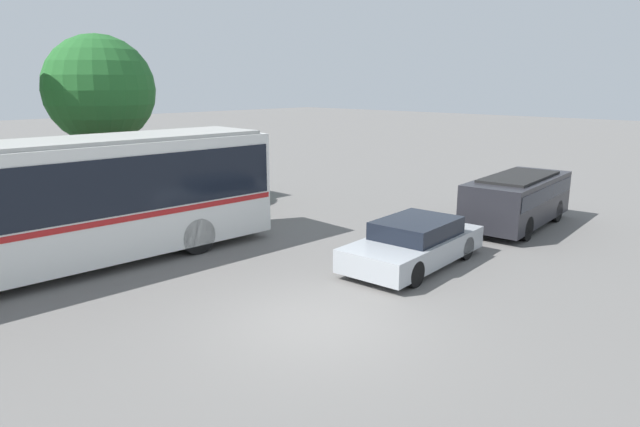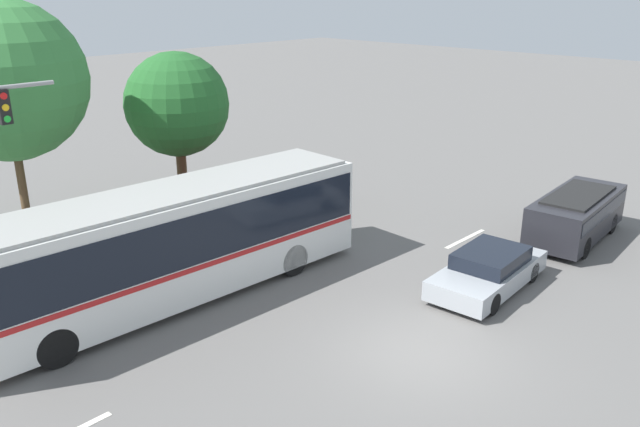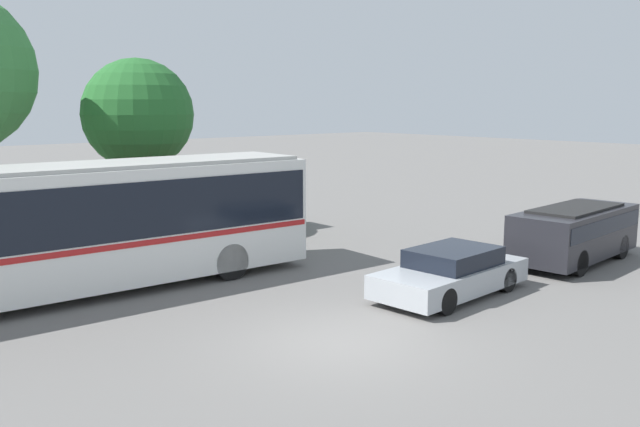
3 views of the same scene
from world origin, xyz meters
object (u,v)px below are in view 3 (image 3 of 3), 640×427
sedan_foreground (451,273)px  street_tree_centre (138,115)px  suv_left_lane (575,230)px  city_bus (88,220)px

sedan_foreground → street_tree_centre: street_tree_centre is taller
sedan_foreground → street_tree_centre: size_ratio=0.71×
suv_left_lane → street_tree_centre: (-8.05, 11.96, 3.34)m
street_tree_centre → suv_left_lane: bearing=-56.1°
city_bus → street_tree_centre: street_tree_centre is taller
city_bus → suv_left_lane: 13.79m
sedan_foreground → street_tree_centre: (-2.46, 11.78, 3.75)m
sedan_foreground → city_bus: bearing=-46.3°
sedan_foreground → suv_left_lane: size_ratio=0.88×
sedan_foreground → suv_left_lane: 5.61m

